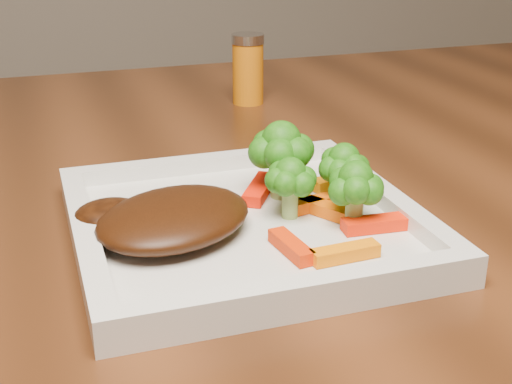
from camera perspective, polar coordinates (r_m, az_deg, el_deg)
name	(u,v)px	position (r m, az deg, el deg)	size (l,w,h in m)	color
plate	(244,229)	(0.58, -0.94, -2.95)	(0.27, 0.27, 0.01)	silver
steak	(174,218)	(0.55, -6.58, -2.07)	(0.13, 0.10, 0.03)	#3A1908
broccoli_0	(281,159)	(0.61, 2.02, 2.67)	(0.06, 0.06, 0.07)	#2B6110
broccoli_1	(344,167)	(0.61, 7.03, 1.97)	(0.05, 0.05, 0.06)	#137314
broccoli_2	(355,192)	(0.56, 7.94, 0.03)	(0.05, 0.05, 0.06)	#297112
broccoli_3	(290,182)	(0.57, 2.76, 0.82)	(0.05, 0.05, 0.06)	#2A6611
carrot_0	(345,253)	(0.52, 7.13, -4.86)	(0.05, 0.01, 0.01)	orange
carrot_1	(380,223)	(0.57, 9.85, -2.49)	(0.06, 0.02, 0.01)	#FA2304
carrot_2	(291,247)	(0.53, 2.84, -4.38)	(0.05, 0.01, 0.01)	red
carrot_3	(337,180)	(0.65, 6.49, 0.95)	(0.05, 0.01, 0.01)	orange
carrot_4	(260,189)	(0.63, 0.28, 0.25)	(0.06, 0.02, 0.01)	#FF1C04
carrot_5	(323,208)	(0.59, 5.40, -1.31)	(0.06, 0.02, 0.01)	#FF6004
carrot_6	(314,203)	(0.60, 4.70, -0.91)	(0.05, 0.01, 0.01)	#F35703
spice_shaker	(248,69)	(0.95, -0.65, 9.81)	(0.04, 0.04, 0.09)	#CB6C0B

